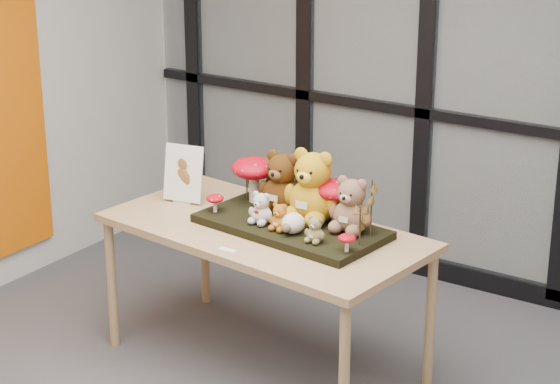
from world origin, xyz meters
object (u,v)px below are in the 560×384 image
Objects in this scene: diorama_tray at (291,227)px; mushroom_front_right at (347,242)px; bear_brown_medium at (283,178)px; mushroom_front_left at (215,202)px; bear_beige_small at (315,228)px; bear_tan_back at (352,202)px; plush_cream_hedgehog at (293,222)px; bear_pooh_yellow at (313,182)px; sign_holder at (183,176)px; bear_white_bow at (261,206)px; bear_small_yellow at (280,215)px; mushroom_back_left at (254,178)px; display_table at (264,240)px; mushroom_back_right at (336,199)px.

diorama_tray is 10.05× the size of mushroom_front_right.
mushroom_front_left is (-0.28, -0.20, -0.12)m from bear_brown_medium.
bear_beige_small is at bearing -5.79° from mushroom_front_left.
bear_tan_back is 0.28m from mushroom_front_right.
bear_pooh_yellow is at bearing 100.33° from plush_cream_hedgehog.
sign_holder is (-0.94, 0.18, 0.04)m from bear_beige_small.
diorama_tray is at bearing -160.88° from bear_tan_back.
bear_white_bow is 0.21m from plush_cream_hedgehog.
bear_beige_small is at bearing -3.24° from bear_small_yellow.
mushroom_front_right is at bearing -23.46° from mushroom_back_left.
bear_white_bow is at bearing 171.19° from mushroom_front_right.
mushroom_back_left is (-0.56, 0.30, 0.06)m from bear_beige_small.
bear_pooh_yellow is 1.34× the size of bear_tan_back.
sign_holder is at bearing 174.74° from bear_small_yellow.
bear_pooh_yellow is 0.25m from bear_small_yellow.
bear_pooh_yellow reaches higher than mushroom_front_right.
mushroom_back_left is at bearing 178.52° from bear_tan_back.
sign_holder reaches higher than mushroom_front_left.
bear_brown_medium reaches higher than plush_cream_hedgehog.
mushroom_back_right is (0.31, 0.18, 0.23)m from display_table.
plush_cream_hedgehog is (0.21, -0.06, 0.16)m from display_table.
bear_tan_back reaches higher than bear_white_bow.
display_table is 6.52× the size of mushroom_back_left.
bear_brown_medium reaches higher than mushroom_front_left.
plush_cream_hedgehog reaches higher than diorama_tray.
bear_tan_back is (0.23, -0.02, -0.05)m from bear_pooh_yellow.
bear_white_bow reaches higher than mushroom_front_right.
plush_cream_hedgehog is at bearing 172.38° from bear_beige_small.
bear_brown_medium is 0.37m from mushroom_front_left.
mushroom_back_right is at bearing 106.90° from bear_beige_small.
plush_cream_hedgehog is at bearing -3.29° from mushroom_front_left.
bear_white_bow is 0.29m from mushroom_front_left.
diorama_tray is 0.18m from bear_white_bow.
bear_pooh_yellow is 0.78m from sign_holder.
bear_pooh_yellow reaches higher than bear_small_yellow.
bear_brown_medium is 0.63m from mushroom_front_right.
bear_white_bow reaches higher than diorama_tray.
bear_small_yellow reaches higher than mushroom_front_right.
bear_small_yellow is 1.60× the size of mushroom_front_right.
bear_white_bow is at bearing -153.76° from bear_tan_back.
plush_cream_hedgehog reaches higher than mushroom_front_right.
mushroom_front_left is at bearing -177.48° from bear_small_yellow.
bear_pooh_yellow is 2.25× the size of bear_white_bow.
bear_pooh_yellow is 0.20m from bear_brown_medium.
bear_white_bow is 0.54m from mushroom_front_right.
mushroom_front_left is (-0.41, -0.08, 0.07)m from diorama_tray.
mushroom_front_right is at bearing -21.67° from bear_brown_medium.
bear_tan_back is at bearing -27.31° from mushroom_back_right.
bear_brown_medium is 3.10× the size of plush_cream_hedgehog.
diorama_tray is at bearing 157.93° from mushroom_front_right.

